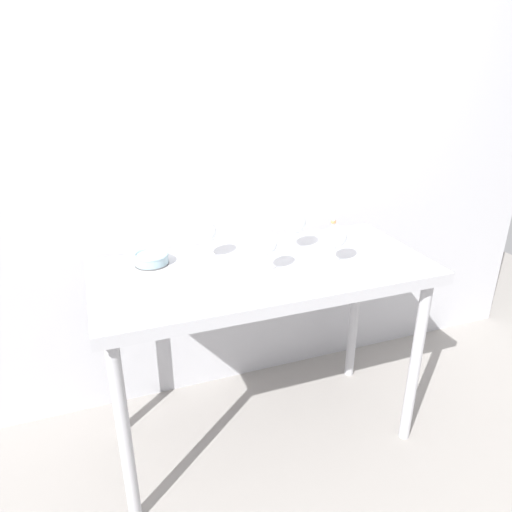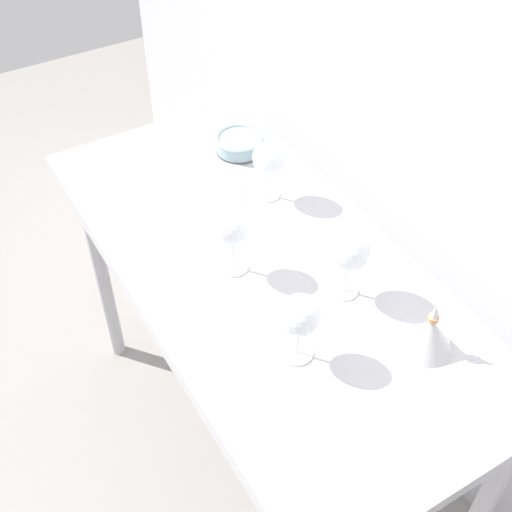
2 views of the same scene
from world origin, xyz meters
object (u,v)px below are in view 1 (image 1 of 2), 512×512
object	(u,v)px
wine_glass_near_center	(267,244)
tasting_sheet_upper	(197,279)
decanter_funnel	(333,231)
wine_glass_far_right	(294,223)
wine_glass_far_left	(205,233)
tasting_bowl	(151,258)
wine_glass_near_right	(336,237)

from	to	relation	value
wine_glass_near_center	tasting_sheet_upper	size ratio (longest dim) A/B	0.77
wine_glass_near_center	decanter_funnel	xyz separation A→B (m)	(0.43, 0.24, -0.08)
tasting_sheet_upper	wine_glass_far_right	bearing A→B (deg)	54.59
wine_glass_far_left	tasting_bowl	bearing A→B (deg)	170.82
wine_glass_near_right	tasting_bowl	size ratio (longest dim) A/B	1.18
wine_glass_near_center	wine_glass_far_left	bearing A→B (deg)	131.35
wine_glass_near_center	wine_glass_far_left	xyz separation A→B (m)	(-0.19, 0.22, -0.01)
wine_glass_far_left	wine_glass_near_right	bearing A→B (deg)	-25.09
wine_glass_near_center	wine_glass_far_left	world-z (taller)	wine_glass_near_center
wine_glass_near_center	wine_glass_far_right	xyz separation A→B (m)	(0.20, 0.19, 0.00)
wine_glass_far_right	tasting_sheet_upper	size ratio (longest dim) A/B	0.79
wine_glass_far_right	decanter_funnel	distance (m)	0.25
wine_glass_far_right	decanter_funnel	xyz separation A→B (m)	(0.23, 0.06, -0.08)
wine_glass_far_left	wine_glass_near_center	bearing A→B (deg)	-48.65
wine_glass_near_right	tasting_sheet_upper	distance (m)	0.59
wine_glass_near_center	wine_glass_far_right	world-z (taller)	wine_glass_far_right
wine_glass_far_right	decanter_funnel	size ratio (longest dim) A/B	1.34
wine_glass_far_right	tasting_sheet_upper	bearing A→B (deg)	-164.25
wine_glass_near_center	wine_glass_near_right	bearing A→B (deg)	-2.13
wine_glass_near_center	decanter_funnel	world-z (taller)	wine_glass_near_center
wine_glass_far_right	tasting_bowl	bearing A→B (deg)	173.46
wine_glass_near_center	wine_glass_far_left	size ratio (longest dim) A/B	1.03
wine_glass_far_left	decanter_funnel	bearing A→B (deg)	2.03
wine_glass_near_center	tasting_sheet_upper	xyz separation A→B (m)	(-0.28, 0.05, -0.13)
wine_glass_near_right	tasting_sheet_upper	bearing A→B (deg)	173.87
wine_glass_near_right	tasting_sheet_upper	xyz separation A→B (m)	(-0.57, 0.06, -0.12)
wine_glass_far_left	decanter_funnel	distance (m)	0.63
tasting_bowl	wine_glass_near_right	bearing A→B (deg)	-20.38
wine_glass_far_right	tasting_sheet_upper	distance (m)	0.51
wine_glass_far_right	tasting_bowl	distance (m)	0.63
wine_glass_far_left	tasting_sheet_upper	bearing A→B (deg)	-116.02
tasting_bowl	tasting_sheet_upper	bearing A→B (deg)	-54.91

